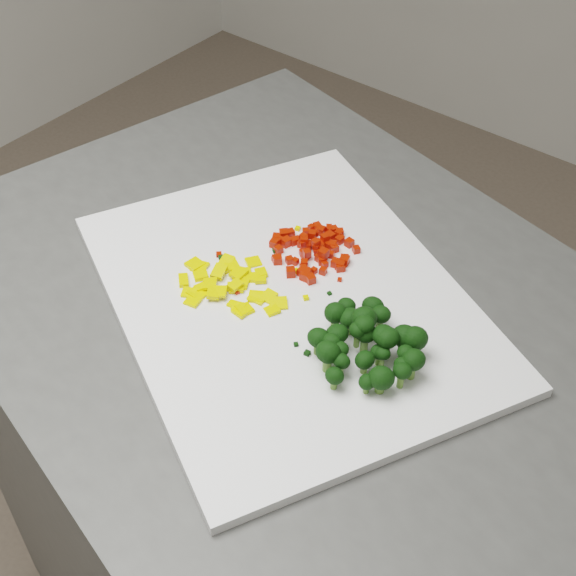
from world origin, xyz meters
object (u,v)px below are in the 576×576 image
Objects in this scene: cutting_board at (288,298)px; broccoli_pile at (366,331)px; carrot_pile at (314,243)px; counter_block at (304,525)px; pepper_pile at (232,282)px.

broccoli_pile is (0.11, -0.02, 0.04)m from cutting_board.
cutting_board is 4.50× the size of carrot_pile.
broccoli_pile is (0.14, -0.09, 0.01)m from carrot_pile.
cutting_board is at bearing 178.62° from counter_block.
counter_block is at bearing 169.75° from broccoli_pile.
pepper_pile is 0.17m from broccoli_pile.
broccoli_pile reaches higher than counter_block.
cutting_board is 0.07m from pepper_pile.
carrot_pile is (-0.05, 0.08, 0.48)m from counter_block.
carrot_pile is at bearing 146.31° from broccoli_pile.
counter_block is at bearing -55.42° from carrot_pile.
counter_block is at bearing 19.02° from pepper_pile.
broccoli_pile reaches higher than pepper_pile.
pepper_pile is (-0.09, -0.03, 0.47)m from counter_block.
cutting_board is (-0.03, 0.00, 0.46)m from counter_block.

